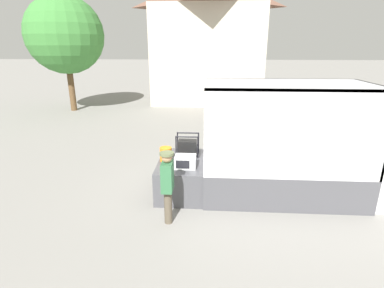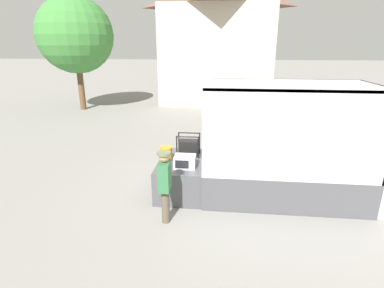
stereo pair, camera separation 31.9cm
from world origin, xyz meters
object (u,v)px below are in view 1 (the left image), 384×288
(microwave, at_px, (185,162))
(portable_generator, at_px, (188,148))
(box_truck, at_px, (340,160))
(street_tree, at_px, (65,35))
(orange_bucket, at_px, (166,154))
(worker_person, at_px, (167,181))

(microwave, height_order, portable_generator, portable_generator)
(box_truck, bearing_deg, street_tree, 138.93)
(microwave, distance_m, orange_bucket, 0.70)
(microwave, height_order, street_tree, street_tree)
(box_truck, height_order, worker_person, box_truck)
(box_truck, height_order, street_tree, street_tree)
(box_truck, xyz_separation_m, worker_person, (-4.34, -1.64, 0.06))
(box_truck, bearing_deg, microwave, -173.60)
(portable_generator, distance_m, orange_bucket, 0.73)
(box_truck, xyz_separation_m, microwave, (-4.05, -0.45, 0.05))
(orange_bucket, relative_size, street_tree, 0.06)
(orange_bucket, xyz_separation_m, street_tree, (-7.36, 10.48, 3.36))
(street_tree, bearing_deg, box_truck, -41.07)
(orange_bucket, relative_size, worker_person, 0.22)
(box_truck, bearing_deg, portable_generator, 174.33)
(orange_bucket, distance_m, worker_person, 1.61)
(worker_person, bearing_deg, street_tree, 122.28)
(portable_generator, relative_size, worker_person, 0.37)
(portable_generator, height_order, orange_bucket, portable_generator)
(microwave, height_order, orange_bucket, orange_bucket)
(portable_generator, distance_m, worker_person, 2.06)
(box_truck, xyz_separation_m, orange_bucket, (-4.61, -0.05, 0.09))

